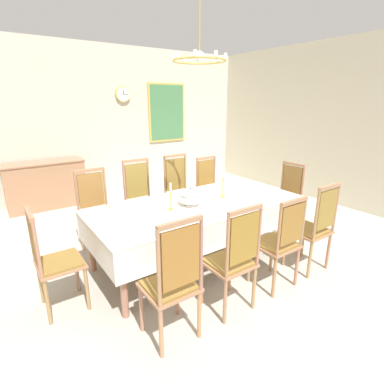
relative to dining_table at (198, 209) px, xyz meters
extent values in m
cube|color=beige|center=(0.00, -0.05, -0.72)|extent=(7.09, 7.19, 0.04)
cube|color=beige|center=(0.00, 3.59, 0.86)|extent=(7.09, 0.08, 3.12)
cube|color=beige|center=(3.58, -0.05, 0.86)|extent=(0.08, 7.19, 3.12)
cylinder|color=#A16E57|center=(-1.23, -0.50, -0.33)|extent=(0.07, 0.07, 0.74)
cylinder|color=#A0775A|center=(1.23, -0.50, -0.33)|extent=(0.07, 0.07, 0.74)
cylinder|color=#A96C4E|center=(-1.23, 0.50, -0.33)|extent=(0.07, 0.07, 0.74)
cylinder|color=#9C7553|center=(1.23, 0.50, -0.33)|extent=(0.07, 0.07, 0.74)
cube|color=#A87858|center=(0.00, 0.00, 0.00)|extent=(2.55, 1.08, 0.08)
cube|color=#A57654|center=(0.00, 0.00, 0.05)|extent=(2.67, 1.20, 0.03)
cube|color=white|center=(0.00, 0.00, 0.07)|extent=(2.69, 1.22, 0.00)
cube|color=white|center=(0.00, -0.60, -0.10)|extent=(2.69, 0.00, 0.33)
cube|color=white|center=(0.00, 0.60, -0.10)|extent=(2.69, 0.00, 0.33)
cube|color=white|center=(-1.34, 0.00, -0.10)|extent=(0.00, 1.22, 0.33)
cube|color=white|center=(1.34, 0.00, -0.10)|extent=(0.00, 1.22, 0.33)
cylinder|color=#A2715A|center=(-1.18, -0.76, -0.46)|extent=(0.04, 0.04, 0.47)
cylinder|color=#A37256|center=(-0.80, -0.76, -0.46)|extent=(0.04, 0.04, 0.47)
cylinder|color=#AD7D59|center=(-1.18, -1.12, -0.46)|extent=(0.04, 0.04, 0.47)
cylinder|color=#AF7D4F|center=(-0.80, -1.12, -0.46)|extent=(0.04, 0.04, 0.47)
cube|color=#A57654|center=(-0.99, -0.94, -0.21)|extent=(0.44, 0.42, 0.03)
cube|color=olive|center=(-0.99, -0.94, -0.19)|extent=(0.40, 0.38, 0.02)
cylinder|color=#A57956|center=(-1.19, -1.13, 0.12)|extent=(0.03, 0.03, 0.65)
cylinder|color=#9D6D5E|center=(-0.80, -1.13, 0.12)|extent=(0.03, 0.03, 0.65)
cube|color=olive|center=(-0.99, -1.13, 0.16)|extent=(0.34, 0.02, 0.50)
cube|color=#A57654|center=(-0.99, -1.13, 0.45)|extent=(0.40, 0.04, 0.04)
cylinder|color=#A57C57|center=(-0.80, 0.76, -0.46)|extent=(0.04, 0.04, 0.47)
cylinder|color=#A06E57|center=(-1.18, 0.76, -0.46)|extent=(0.04, 0.04, 0.47)
cylinder|color=#A47457|center=(-0.80, 1.12, -0.46)|extent=(0.04, 0.04, 0.47)
cylinder|color=#A7774D|center=(-1.18, 1.12, -0.46)|extent=(0.04, 0.04, 0.47)
cube|color=#A57654|center=(-0.99, 0.94, -0.21)|extent=(0.44, 0.42, 0.03)
cube|color=olive|center=(-0.99, 0.94, -0.19)|extent=(0.40, 0.38, 0.02)
cylinder|color=#A77C51|center=(-0.80, 1.13, 0.11)|extent=(0.03, 0.03, 0.62)
cylinder|color=#A67151|center=(-1.19, 1.13, 0.11)|extent=(0.03, 0.03, 0.62)
cube|color=olive|center=(-0.99, 1.13, 0.14)|extent=(0.34, 0.02, 0.47)
cube|color=#A57654|center=(-0.99, 1.13, 0.42)|extent=(0.40, 0.04, 0.04)
cylinder|color=#A6704F|center=(-0.51, -0.76, -0.46)|extent=(0.04, 0.04, 0.47)
cylinder|color=#AB7F54|center=(-0.13, -0.76, -0.46)|extent=(0.04, 0.04, 0.47)
cylinder|color=#9F7658|center=(-0.51, -1.12, -0.46)|extent=(0.04, 0.04, 0.47)
cylinder|color=#A97D50|center=(-0.13, -1.12, -0.46)|extent=(0.04, 0.04, 0.47)
cube|color=#A57654|center=(-0.32, -0.94, -0.21)|extent=(0.44, 0.42, 0.03)
cube|color=olive|center=(-0.32, -0.94, -0.19)|extent=(0.40, 0.38, 0.02)
cylinder|color=#A67451|center=(-0.51, -1.13, 0.10)|extent=(0.03, 0.03, 0.61)
cylinder|color=#A6705A|center=(-0.12, -1.13, 0.10)|extent=(0.03, 0.03, 0.61)
cube|color=olive|center=(-0.32, -1.13, 0.13)|extent=(0.34, 0.02, 0.46)
cube|color=#A57654|center=(-0.32, -1.13, 0.40)|extent=(0.40, 0.04, 0.04)
cylinder|color=#9F7E5C|center=(-0.13, 0.76, -0.46)|extent=(0.04, 0.04, 0.47)
cylinder|color=#AC7253|center=(-0.51, 0.76, -0.46)|extent=(0.04, 0.04, 0.47)
cylinder|color=#A46F5B|center=(-0.13, 1.12, -0.46)|extent=(0.04, 0.04, 0.47)
cylinder|color=#AA7A5B|center=(-0.51, 1.12, -0.46)|extent=(0.04, 0.04, 0.47)
cube|color=#A57654|center=(-0.32, 0.94, -0.21)|extent=(0.44, 0.42, 0.03)
cube|color=olive|center=(-0.32, 0.94, -0.19)|extent=(0.40, 0.38, 0.02)
cylinder|color=#A1784F|center=(-0.12, 1.13, 0.14)|extent=(0.03, 0.03, 0.68)
cylinder|color=#A86C5D|center=(-0.51, 1.13, 0.14)|extent=(0.03, 0.03, 0.68)
cube|color=olive|center=(-0.32, 1.13, 0.17)|extent=(0.34, 0.02, 0.51)
cube|color=#A57654|center=(-0.32, 1.13, 0.47)|extent=(0.40, 0.04, 0.04)
cylinder|color=#9F7F55|center=(0.17, -0.76, -0.46)|extent=(0.04, 0.04, 0.47)
cylinder|color=#AF8054|center=(0.55, -0.76, -0.46)|extent=(0.04, 0.04, 0.47)
cylinder|color=#A77550|center=(0.17, -1.12, -0.46)|extent=(0.04, 0.04, 0.47)
cylinder|color=#AF735C|center=(0.55, -1.12, -0.46)|extent=(0.04, 0.04, 0.47)
cube|color=#A57654|center=(0.36, -0.94, -0.21)|extent=(0.44, 0.42, 0.03)
cube|color=olive|center=(0.36, -0.94, -0.19)|extent=(0.40, 0.38, 0.02)
cylinder|color=#A6724B|center=(0.17, -1.13, 0.07)|extent=(0.03, 0.03, 0.55)
cylinder|color=#9E7B56|center=(0.56, -1.13, 0.07)|extent=(0.03, 0.03, 0.55)
cube|color=olive|center=(0.36, -1.13, 0.10)|extent=(0.34, 0.02, 0.42)
cube|color=#A57654|center=(0.36, -1.13, 0.35)|extent=(0.40, 0.04, 0.04)
cylinder|color=#A06F52|center=(0.55, 0.76, -0.46)|extent=(0.04, 0.04, 0.47)
cylinder|color=#AD7D4E|center=(0.17, 0.76, -0.46)|extent=(0.04, 0.04, 0.47)
cylinder|color=#9F774B|center=(0.55, 1.12, -0.46)|extent=(0.04, 0.04, 0.47)
cylinder|color=#AA765A|center=(0.17, 1.12, -0.46)|extent=(0.04, 0.04, 0.47)
cube|color=#A57654|center=(0.36, 0.94, -0.21)|extent=(0.44, 0.42, 0.03)
cube|color=olive|center=(0.36, 0.94, -0.19)|extent=(0.40, 0.38, 0.02)
cylinder|color=#AB764E|center=(0.56, 1.13, 0.14)|extent=(0.03, 0.03, 0.68)
cylinder|color=#A57552|center=(0.17, 1.13, 0.14)|extent=(0.03, 0.03, 0.68)
cube|color=olive|center=(0.36, 1.13, 0.17)|extent=(0.34, 0.02, 0.51)
cube|color=#A57654|center=(0.36, 1.13, 0.47)|extent=(0.40, 0.04, 0.04)
cylinder|color=#9F7751|center=(0.80, -0.76, -0.46)|extent=(0.04, 0.04, 0.47)
cylinder|color=#A07A58|center=(1.18, -0.76, -0.46)|extent=(0.04, 0.04, 0.47)
cylinder|color=#A57E52|center=(0.80, -1.12, -0.46)|extent=(0.04, 0.04, 0.47)
cylinder|color=#AA6F54|center=(1.18, -1.12, -0.46)|extent=(0.04, 0.04, 0.47)
cube|color=#A57654|center=(0.99, -0.94, -0.21)|extent=(0.44, 0.42, 0.03)
cube|color=olive|center=(0.99, -0.94, -0.19)|extent=(0.40, 0.38, 0.02)
cylinder|color=#A57B4E|center=(0.79, -1.13, 0.10)|extent=(0.03, 0.03, 0.60)
cylinder|color=#A26F5C|center=(1.18, -1.13, 0.10)|extent=(0.03, 0.03, 0.60)
cube|color=olive|center=(0.99, -1.13, 0.13)|extent=(0.34, 0.02, 0.46)
cube|color=#A57654|center=(0.99, -1.13, 0.40)|extent=(0.40, 0.04, 0.04)
cylinder|color=#A26E4D|center=(1.18, 0.76, -0.46)|extent=(0.04, 0.04, 0.47)
cylinder|color=#A17B5E|center=(0.80, 0.76, -0.46)|extent=(0.04, 0.04, 0.47)
cylinder|color=#A27D59|center=(1.18, 1.12, -0.46)|extent=(0.04, 0.04, 0.47)
cylinder|color=#A0744C|center=(0.80, 1.12, -0.46)|extent=(0.04, 0.04, 0.47)
cube|color=#A57654|center=(0.99, 0.94, -0.21)|extent=(0.44, 0.42, 0.03)
cube|color=olive|center=(0.99, 0.94, -0.19)|extent=(0.40, 0.38, 0.02)
cylinder|color=#AC7A5C|center=(1.18, 1.13, 0.08)|extent=(0.03, 0.03, 0.57)
cylinder|color=#AC7555|center=(0.79, 1.13, 0.08)|extent=(0.03, 0.03, 0.57)
cube|color=olive|center=(0.99, 1.13, 0.11)|extent=(0.34, 0.02, 0.43)
cube|color=#A57654|center=(0.99, 1.13, 0.37)|extent=(0.40, 0.04, 0.04)
cylinder|color=#9B7358|center=(-1.49, 0.19, -0.46)|extent=(0.04, 0.04, 0.47)
cylinder|color=#A37D51|center=(-1.49, -0.19, -0.46)|extent=(0.04, 0.04, 0.47)
cylinder|color=#9E7F50|center=(-1.85, 0.19, -0.46)|extent=(0.04, 0.04, 0.47)
cylinder|color=#A07E4E|center=(-1.85, -0.19, -0.46)|extent=(0.04, 0.04, 0.47)
cube|color=#A57654|center=(-1.67, 0.00, -0.21)|extent=(0.42, 0.44, 0.03)
cube|color=olive|center=(-1.67, 0.00, -0.19)|extent=(0.38, 0.40, 0.02)
cylinder|color=#AF735E|center=(-1.86, 0.20, 0.08)|extent=(0.03, 0.03, 0.56)
cylinder|color=#AB755E|center=(-1.86, -0.20, 0.08)|extent=(0.03, 0.03, 0.56)
cube|color=olive|center=(-1.86, 0.00, 0.10)|extent=(0.02, 0.34, 0.42)
cube|color=#A57654|center=(-1.86, 0.00, 0.35)|extent=(0.04, 0.40, 0.04)
cylinder|color=#A47F58|center=(1.49, -0.19, -0.46)|extent=(0.04, 0.04, 0.47)
cylinder|color=#9F754D|center=(1.49, 0.19, -0.46)|extent=(0.04, 0.04, 0.47)
cylinder|color=#AE735E|center=(1.85, -0.19, -0.46)|extent=(0.04, 0.04, 0.47)
cylinder|color=tan|center=(1.85, 0.19, -0.46)|extent=(0.04, 0.04, 0.47)
cube|color=#A57654|center=(1.67, 0.00, -0.21)|extent=(0.42, 0.44, 0.03)
cube|color=olive|center=(1.67, 0.00, -0.19)|extent=(0.38, 0.40, 0.02)
cylinder|color=#A26C4E|center=(1.86, -0.20, 0.08)|extent=(0.03, 0.03, 0.56)
cylinder|color=#9E7251|center=(1.86, 0.20, 0.08)|extent=(0.03, 0.03, 0.56)
cube|color=olive|center=(1.86, 0.00, 0.10)|extent=(0.02, 0.34, 0.42)
cube|color=#A57654|center=(1.86, 0.00, 0.35)|extent=(0.04, 0.40, 0.04)
cylinder|color=white|center=(-0.12, 0.00, 0.08)|extent=(0.16, 0.16, 0.02)
ellipsoid|color=white|center=(-0.12, 0.00, 0.16)|extent=(0.29, 0.29, 0.13)
ellipsoid|color=white|center=(-0.12, 0.00, 0.23)|extent=(0.26, 0.26, 0.10)
sphere|color=#516855|center=(-0.12, 0.00, 0.29)|extent=(0.03, 0.03, 0.03)
cylinder|color=gold|center=(-0.40, 0.00, 0.08)|extent=(0.07, 0.07, 0.02)
cylinder|color=gold|center=(-0.40, 0.00, 0.19)|extent=(0.02, 0.02, 0.20)
cone|color=gold|center=(-0.40, 0.00, 0.29)|extent=(0.04, 0.04, 0.02)
cylinder|color=silver|center=(-0.40, 0.00, 0.35)|extent=(0.02, 0.02, 0.10)
cylinder|color=gold|center=(0.40, 0.00, 0.08)|extent=(0.07, 0.07, 0.02)
cylinder|color=gold|center=(0.40, 0.00, 0.21)|extent=(0.02, 0.02, 0.25)
cone|color=gold|center=(0.40, 0.00, 0.35)|extent=(0.04, 0.04, 0.02)
cylinder|color=silver|center=(0.40, 0.00, 0.41)|extent=(0.02, 0.02, 0.10)
cylinder|color=white|center=(-0.84, 0.47, 0.10)|extent=(0.19, 0.19, 0.05)
cylinder|color=white|center=(-0.84, 0.47, 0.10)|extent=(0.16, 0.16, 0.03)
torus|color=#516855|center=(-0.84, 0.47, 0.12)|extent=(0.19, 0.19, 0.01)
cylinder|color=white|center=(0.62, -0.45, 0.09)|extent=(0.14, 0.14, 0.03)
cylinder|color=white|center=(0.62, -0.45, 0.09)|extent=(0.12, 0.12, 0.02)
torus|color=#516855|center=(0.62, -0.45, 0.10)|extent=(0.14, 0.14, 0.01)
cylinder|color=white|center=(0.31, -0.44, 0.10)|extent=(0.19, 0.19, 0.05)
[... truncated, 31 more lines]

